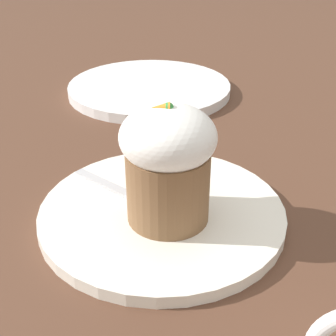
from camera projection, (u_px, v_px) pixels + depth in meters
ground_plane at (162, 218)px, 0.46m from camera, size 4.00×4.00×0.00m
dessert_plate at (162, 213)px, 0.45m from camera, size 0.24×0.24×0.01m
carrot_cake at (168, 162)px, 0.41m from camera, size 0.08×0.08×0.11m
spoon at (130, 195)px, 0.47m from camera, size 0.10×0.08×0.01m
side_plate at (149, 88)px, 0.76m from camera, size 0.26×0.26×0.02m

